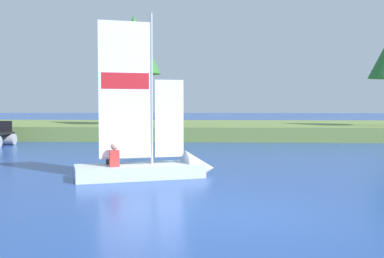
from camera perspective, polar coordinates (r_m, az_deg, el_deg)
name	(u,v)px	position (r m, az deg, el deg)	size (l,w,h in m)	color
ground_plane	(237,214)	(9.41, 5.69, -10.58)	(200.00, 200.00, 0.00)	#234793
shore_bank	(220,129)	(32.08, 3.54, -0.03)	(80.00, 11.88, 0.86)	olive
shoreline_tree_left	(134,45)	(29.82, -7.32, 10.44)	(3.43, 3.43, 7.08)	brown
sailboat	(161,164)	(13.89, -3.99, -4.39)	(4.46, 2.61, 5.34)	silver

